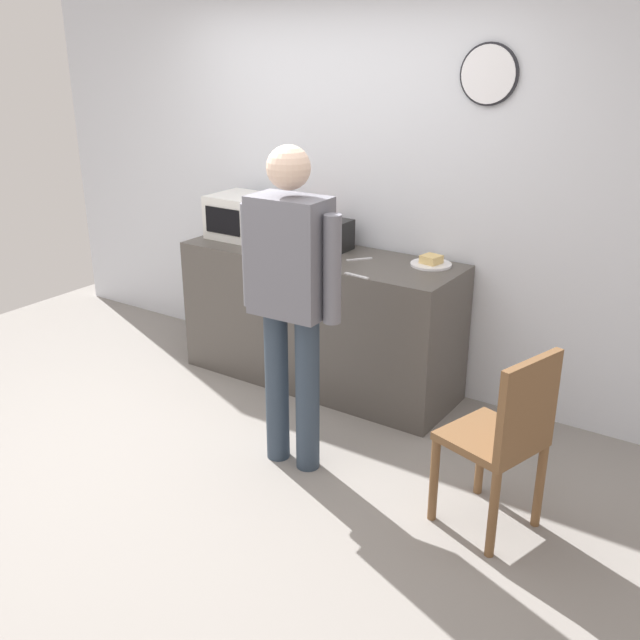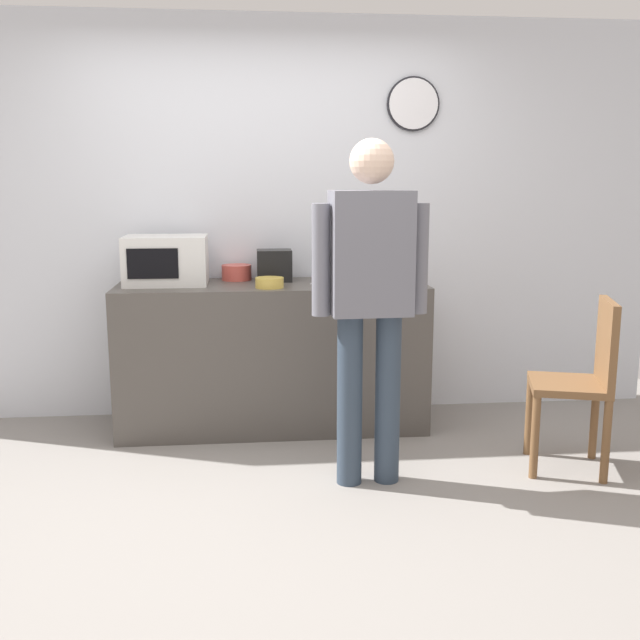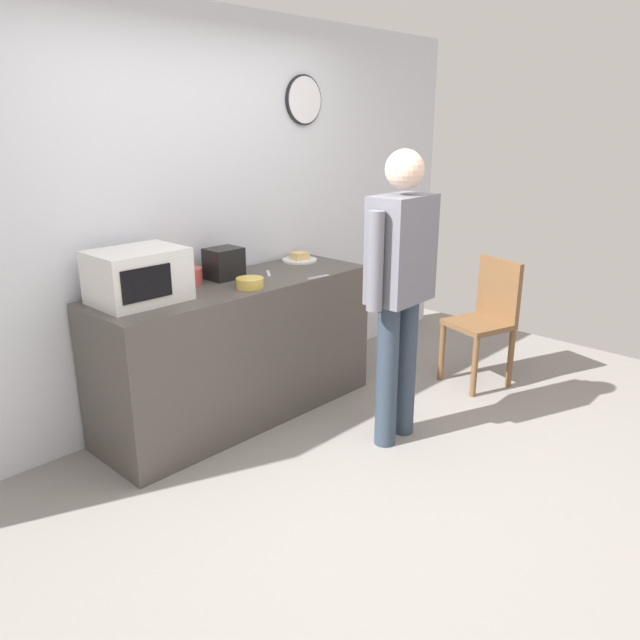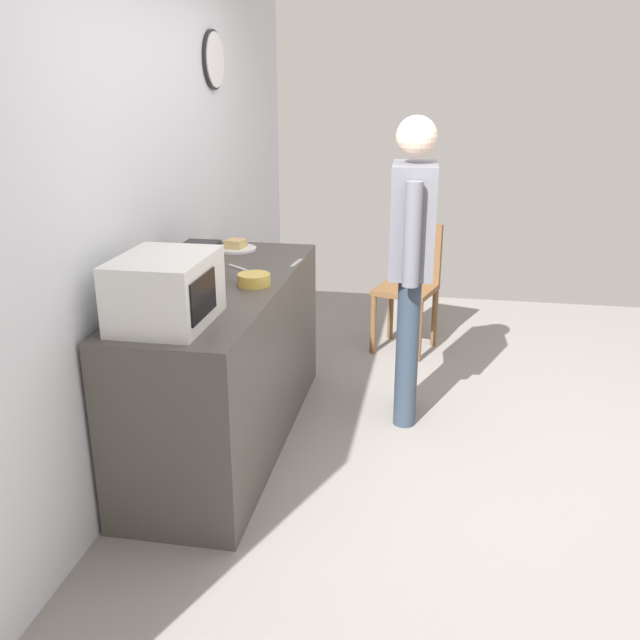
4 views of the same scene
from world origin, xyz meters
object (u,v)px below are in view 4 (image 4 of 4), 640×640
object	(u,v)px
microwave	(166,290)
toaster	(200,262)
salad_bowl	(254,280)
sandwich_plate	(236,247)
wooden_chair	(409,280)
spoon_utensil	(296,263)
cereal_bowl	(171,283)
fork_utensil	(238,268)
person_standing	(412,250)

from	to	relation	value
microwave	toaster	distance (m)	0.68
toaster	salad_bowl	bearing A→B (deg)	-97.84
salad_bowl	sandwich_plate	bearing A→B (deg)	23.36
toaster	wooden_chair	xyz separation A→B (m)	(1.61, -1.04, -0.50)
sandwich_plate	wooden_chair	size ratio (longest dim) A/B	0.27
microwave	spoon_utensil	world-z (taller)	microwave
sandwich_plate	cereal_bowl	xyz separation A→B (m)	(-0.95, 0.05, 0.03)
salad_bowl	cereal_bowl	xyz separation A→B (m)	(-0.20, 0.37, 0.02)
cereal_bowl	toaster	world-z (taller)	toaster
microwave	fork_utensil	world-z (taller)	microwave
microwave	spoon_utensil	size ratio (longest dim) A/B	2.94
salad_bowl	spoon_utensil	xyz separation A→B (m)	(0.48, -0.12, -0.03)
cereal_bowl	toaster	size ratio (longest dim) A/B	0.87
microwave	cereal_bowl	world-z (taller)	microwave
sandwich_plate	fork_utensil	bearing A→B (deg)	-162.01
microwave	wooden_chair	xyz separation A→B (m)	(2.29, -0.95, -0.55)
salad_bowl	cereal_bowl	world-z (taller)	cereal_bowl
cereal_bowl	fork_utensil	size ratio (longest dim) A/B	1.13
fork_utensil	salad_bowl	bearing A→B (deg)	-149.96
salad_bowl	toaster	size ratio (longest dim) A/B	0.78
fork_utensil	spoon_utensil	xyz separation A→B (m)	(0.16, -0.31, 0.00)
microwave	toaster	size ratio (longest dim) A/B	2.27
toaster	fork_utensil	bearing A→B (deg)	-24.08
sandwich_plate	salad_bowl	distance (m)	0.82
spoon_utensil	cereal_bowl	bearing A→B (deg)	143.86
person_standing	toaster	bearing A→B (deg)	111.82
fork_utensil	spoon_utensil	size ratio (longest dim) A/B	1.00
fork_utensil	spoon_utensil	bearing A→B (deg)	-61.84
toaster	person_standing	distance (m)	1.17
cereal_bowl	spoon_utensil	distance (m)	0.84
cereal_bowl	spoon_utensil	bearing A→B (deg)	-36.14
sandwich_plate	cereal_bowl	distance (m)	0.95
toaster	spoon_utensil	bearing A→B (deg)	-44.39
microwave	cereal_bowl	size ratio (longest dim) A/B	2.61
fork_utensil	sandwich_plate	bearing A→B (deg)	17.99
sandwich_plate	cereal_bowl	bearing A→B (deg)	176.99
person_standing	wooden_chair	world-z (taller)	person_standing
sandwich_plate	person_standing	world-z (taller)	person_standing
cereal_bowl	wooden_chair	bearing A→B (deg)	-30.73
microwave	salad_bowl	xyz separation A→B (m)	(0.63, -0.22, -0.12)
toaster	spoon_utensil	xyz separation A→B (m)	(0.44, -0.43, -0.10)
cereal_bowl	wooden_chair	xyz separation A→B (m)	(1.86, -1.10, -0.45)
microwave	salad_bowl	distance (m)	0.68
spoon_utensil	salad_bowl	bearing A→B (deg)	165.58
cereal_bowl	person_standing	distance (m)	1.34
wooden_chair	cereal_bowl	bearing A→B (deg)	149.27
spoon_utensil	person_standing	xyz separation A→B (m)	(-0.00, -0.66, 0.11)
microwave	wooden_chair	size ratio (longest dim) A/B	0.53
spoon_utensil	person_standing	size ratio (longest dim) A/B	0.10
sandwich_plate	wooden_chair	xyz separation A→B (m)	(0.91, -1.05, -0.42)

